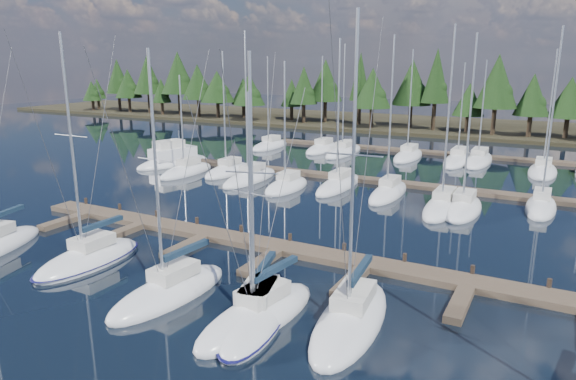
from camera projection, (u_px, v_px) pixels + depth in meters
The scene contains 12 objects.
ground at pixel (349, 207), 44.80m from camera, with size 260.00×260.00×0.00m, color black.
far_shore at pixel (467, 127), 96.08m from camera, with size 220.00×30.00×0.60m, color #2B2617.
main_dock at pixel (278, 251), 33.93m from camera, with size 44.00×6.13×0.90m.
back_docks at pixel (409, 166), 61.51m from camera, with size 50.00×21.80×0.40m.
front_sailboat_1 at pixel (89, 259), 32.36m from camera, with size 3.28×7.99×14.80m.
front_sailboat_2 at pixel (170, 291), 27.75m from camera, with size 3.48×8.35×13.81m.
front_sailboat_3 at pixel (258, 315), 25.18m from camera, with size 3.85×8.70×11.92m.
front_sailboat_4 at pixel (257, 314), 25.34m from camera, with size 5.02×9.19×13.63m.
front_sailboat_5 at pixel (351, 319), 24.78m from camera, with size 3.80×9.28×15.31m.
back_sailboat_rows at pixel (394, 172), 57.85m from camera, with size 47.48×33.81×16.14m.
motor_yacht_left at pixel (173, 160), 62.98m from camera, with size 5.91×10.57×5.03m.
tree_line at pixel (445, 90), 87.06m from camera, with size 185.52×12.12×13.96m.
Camera 1 is at (15.57, -10.52, 12.41)m, focal length 32.00 mm.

